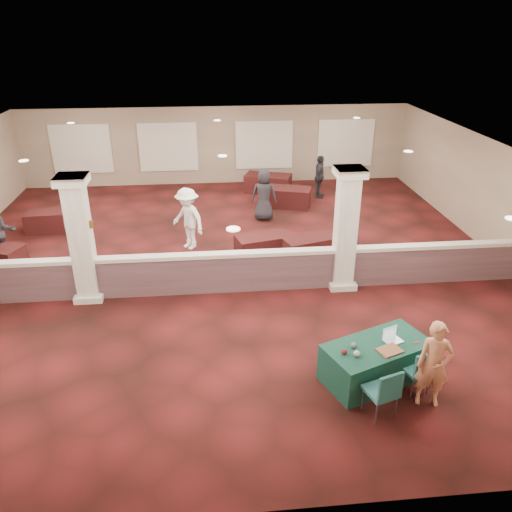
{
  "coord_description": "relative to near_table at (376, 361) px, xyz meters",
  "views": [
    {
      "loc": [
        -0.38,
        -12.85,
        6.43
      ],
      "look_at": [
        0.68,
        -2.0,
        1.21
      ],
      "focal_mm": 35.0,
      "sensor_mm": 36.0,
      "label": 1
    }
  ],
  "objects": [
    {
      "name": "ground",
      "position": [
        -2.71,
        5.25,
        -0.39
      ],
      "size": [
        16.0,
        16.0,
        0.0
      ],
      "primitive_type": "plane",
      "color": "#4B1213",
      "rests_on": "ground"
    },
    {
      "name": "wall_back",
      "position": [
        -2.71,
        13.25,
        1.21
      ],
      "size": [
        16.0,
        0.04,
        3.2
      ],
      "primitive_type": "cube",
      "color": "#7B6955",
      "rests_on": "ground"
    },
    {
      "name": "wall_front",
      "position": [
        -2.71,
        -2.75,
        1.21
      ],
      "size": [
        16.0,
        0.04,
        3.2
      ],
      "primitive_type": "cube",
      "color": "#7B6955",
      "rests_on": "ground"
    },
    {
      "name": "wall_right",
      "position": [
        5.29,
        5.25,
        1.21
      ],
      "size": [
        0.04,
        16.0,
        3.2
      ],
      "primitive_type": "cube",
      "color": "#7B6955",
      "rests_on": "ground"
    },
    {
      "name": "ceiling",
      "position": [
        -2.71,
        5.25,
        2.81
      ],
      "size": [
        16.0,
        16.0,
        0.02
      ],
      "primitive_type": "cube",
      "color": "white",
      "rests_on": "wall_back"
    },
    {
      "name": "partition_wall",
      "position": [
        -2.71,
        3.75,
        0.17
      ],
      "size": [
        15.6,
        0.28,
        1.1
      ],
      "color": "#4D3434",
      "rests_on": "ground"
    },
    {
      "name": "column_left",
      "position": [
        -6.21,
        3.75,
        1.24
      ],
      "size": [
        0.72,
        0.72,
        3.2
      ],
      "color": "beige",
      "rests_on": "ground"
    },
    {
      "name": "column_right",
      "position": [
        0.29,
        3.75,
        1.24
      ],
      "size": [
        0.72,
        0.72,
        3.2
      ],
      "color": "beige",
      "rests_on": "ground"
    },
    {
      "name": "sconce_left",
      "position": [
        -6.49,
        3.75,
        1.61
      ],
      "size": [
        0.12,
        0.12,
        0.18
      ],
      "color": "brown",
      "rests_on": "column_left"
    },
    {
      "name": "sconce_right",
      "position": [
        -5.93,
        3.75,
        1.61
      ],
      "size": [
        0.12,
        0.12,
        0.18
      ],
      "color": "brown",
      "rests_on": "column_left"
    },
    {
      "name": "near_table",
      "position": [
        0.0,
        0.0,
        0.0
      ],
      "size": [
        2.28,
        1.71,
        0.79
      ],
      "primitive_type": "cube",
      "rotation": [
        0.0,
        0.0,
        0.38
      ],
      "color": "#0E3528",
      "rests_on": "ground"
    },
    {
      "name": "conf_chair_main",
      "position": [
        0.65,
        -0.48,
        0.18
      ],
      "size": [
        0.61,
        0.61,
        0.97
      ],
      "rotation": [
        0.0,
        0.0,
        0.32
      ],
      "color": "#1B514F",
      "rests_on": "ground"
    },
    {
      "name": "conf_chair_side",
      "position": [
        -0.21,
        -1.07,
        0.21
      ],
      "size": [
        0.65,
        0.65,
        1.03
      ],
      "rotation": [
        0.0,
        0.0,
        0.31
      ],
      "color": "#1B514F",
      "rests_on": "ground"
    },
    {
      "name": "woman",
      "position": [
        0.76,
        -0.78,
        0.46
      ],
      "size": [
        0.69,
        0.54,
        1.7
      ],
      "primitive_type": "imported",
      "rotation": [
        0.0,
        0.0,
        -0.24
      ],
      "color": "#D1725A",
      "rests_on": "ground"
    },
    {
      "name": "far_table_front_center",
      "position": [
        -1.57,
        5.79,
        -0.07
      ],
      "size": [
        1.74,
        1.16,
        0.65
      ],
      "primitive_type": "cube",
      "rotation": [
        0.0,
        0.0,
        0.25
      ],
      "color": "black",
      "rests_on": "ground"
    },
    {
      "name": "far_table_front_right",
      "position": [
        -0.21,
        5.55,
        -0.07
      ],
      "size": [
        1.76,
        1.23,
        0.65
      ],
      "primitive_type": "cube",
      "rotation": [
        0.0,
        0.0,
        0.3
      ],
      "color": "black",
      "rests_on": "ground"
    },
    {
      "name": "far_table_back_left",
      "position": [
        -8.34,
        8.45,
        -0.06
      ],
      "size": [
        1.67,
        0.89,
        0.66
      ],
      "primitive_type": "cube",
      "rotation": [
        0.0,
        0.0,
        0.04
      ],
      "color": "black",
      "rests_on": "ground"
    },
    {
      "name": "far_table_back_center",
      "position": [
        -0.71,
        11.75,
        -0.03
      ],
      "size": [
        2.01,
        1.47,
        0.73
      ],
      "primitive_type": "cube",
      "rotation": [
        0.0,
        0.0,
        -0.36
      ],
      "color": "black",
      "rests_on": "ground"
    },
    {
      "name": "far_table_back_right",
      "position": [
        -0.21,
        10.04,
        -0.04
      ],
      "size": [
        1.93,
        1.36,
        0.71
      ],
      "primitive_type": "cube",
      "rotation": [
        0.0,
        0.0,
        -0.31
      ],
      "color": "black",
      "rests_on": "ground"
    },
    {
      "name": "attendee_b",
      "position": [
        -3.78,
        6.59,
        0.56
      ],
      "size": [
        1.25,
        1.27,
        1.91
      ],
      "primitive_type": "imported",
      "rotation": [
        0.0,
        0.0,
        -0.81
      ],
      "color": "white",
      "rests_on": "ground"
    },
    {
      "name": "attendee_c",
      "position": [
        1.21,
        10.93,
        0.44
      ],
      "size": [
        0.82,
        1.08,
        1.67
      ],
      "primitive_type": "imported",
      "rotation": [
        0.0,
        0.0,
        1.15
      ],
      "color": "black",
      "rests_on": "ground"
    },
    {
      "name": "attendee_d",
      "position": [
        -1.21,
        8.75,
        0.51
      ],
      "size": [
        0.97,
        0.67,
        1.8
      ],
      "primitive_type": "imported",
      "rotation": [
        0.0,
        0.0,
        2.91
      ],
      "color": "black",
      "rests_on": "ground"
    },
    {
      "name": "laptop_base",
      "position": [
        0.32,
        0.07,
        0.4
      ],
      "size": [
        0.42,
        0.36,
        0.02
      ],
      "primitive_type": "cube",
      "rotation": [
        0.0,
        0.0,
        0.38
      ],
      "color": "silver",
      "rests_on": "near_table"
    },
    {
      "name": "laptop_screen",
      "position": [
        0.27,
        0.18,
        0.53
      ],
      "size": [
        0.34,
        0.14,
        0.24
      ],
      "primitive_type": "cube",
      "rotation": [
        0.0,
        0.0,
        0.38
      ],
      "color": "silver",
      "rests_on": "near_table"
    },
    {
      "name": "screen_glow",
      "position": [
        0.28,
        0.18,
        0.52
      ],
      "size": [
        0.3,
        0.12,
        0.2
      ],
      "primitive_type": "cube",
      "rotation": [
        0.0,
        0.0,
        0.38
      ],
      "color": "silver",
      "rests_on": "near_table"
    },
    {
      "name": "knitting",
      "position": [
        0.15,
        -0.23,
        0.41
      ],
      "size": [
        0.52,
        0.46,
        0.03
      ],
      "primitive_type": "cube",
      "rotation": [
        0.0,
        0.0,
        0.38
      ],
      "color": "#C55F1F",
      "rests_on": "near_table"
    },
    {
      "name": "yarn_cream",
      "position": [
        -0.51,
        -0.32,
        0.45
      ],
      "size": [
        0.12,
        0.12,
        0.12
      ],
      "primitive_type": "sphere",
      "color": "beige",
      "rests_on": "near_table"
    },
    {
      "name": "yarn_red",
      "position": [
        -0.72,
        -0.23,
        0.45
      ],
      "size": [
        0.11,
        0.11,
        0.11
      ],
      "primitive_type": "sphere",
      "color": "maroon",
      "rests_on": "near_table"
    },
    {
      "name": "yarn_grey",
      "position": [
        -0.5,
        -0.06,
        0.45
      ],
      "size": [
        0.11,
        0.11,
        0.11
      ],
      "primitive_type": "sphere",
      "color": "#535358",
      "rests_on": "near_table"
    },
    {
      "name": "scissors",
      "position": [
        0.76,
        -0.02,
        0.4
      ],
      "size": [
        0.13,
        0.08,
        0.01
      ],
      "primitive_type": "cube",
      "rotation": [
        0.0,
        0.0,
        0.38
      ],
      "color": "red",
      "rests_on": "near_table"
    }
  ]
}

